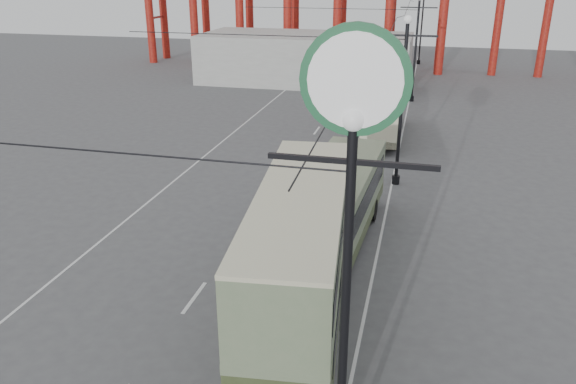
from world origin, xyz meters
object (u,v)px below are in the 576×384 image
(single_decker_green, at_px, (332,210))
(single_decker_cream, at_px, (383,114))
(pedestrian, at_px, (245,273))
(double_decker_bus, at_px, (300,263))
(lamp_post_near, at_px, (351,184))

(single_decker_green, bearing_deg, single_decker_cream, 91.29)
(pedestrian, bearing_deg, single_decker_cream, -118.89)
(double_decker_bus, height_order, single_decker_cream, double_decker_bus)
(double_decker_bus, relative_size, single_decker_green, 0.85)
(double_decker_bus, distance_m, single_decker_cream, 25.40)
(lamp_post_near, height_order, double_decker_bus, lamp_post_near)
(lamp_post_near, bearing_deg, double_decker_bus, 112.08)
(double_decker_bus, bearing_deg, lamp_post_near, -74.03)
(single_decker_green, xyz_separation_m, single_decker_cream, (0.60, 18.51, -0.23))
(single_decker_cream, relative_size, pedestrian, 6.00)
(single_decker_green, bearing_deg, pedestrian, -118.79)
(double_decker_bus, bearing_deg, pedestrian, 129.94)
(double_decker_bus, distance_m, pedestrian, 4.41)
(double_decker_bus, bearing_deg, single_decker_cream, 82.77)
(lamp_post_near, relative_size, single_decker_green, 0.88)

